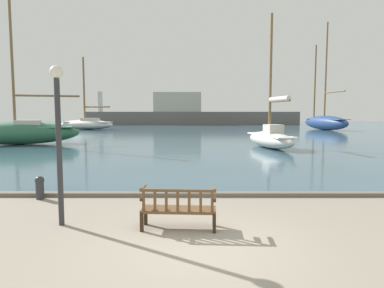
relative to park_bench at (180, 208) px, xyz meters
name	(u,v)px	position (x,y,z in m)	size (l,w,h in m)	color
ground_plane	(200,246)	(0.42, -0.94, -0.47)	(160.00, 160.00, 0.00)	gray
harbor_water	(195,129)	(0.42, 43.06, -0.43)	(100.00, 80.00, 0.08)	#385666
quay_edge_kerb	(198,194)	(0.42, 2.91, -0.41)	(40.00, 0.30, 0.12)	#675F54
park_bench	(180,208)	(0.00, 0.00, 0.00)	(1.63, 0.61, 0.92)	#322113
sailboat_outer_port	(21,132)	(-12.72, 18.47, 0.55)	(8.84, 4.58, 11.00)	#2D6647
sailboat_mid_port	(272,137)	(5.66, 16.14, 0.35)	(2.87, 6.55, 9.02)	silver
sailboat_nearest_port	(88,124)	(-14.53, 40.81, 0.44)	(8.84, 5.18, 10.01)	silver
sailboat_nearest_starboard	(327,121)	(18.56, 39.80, 0.78)	(4.08, 10.01, 14.49)	navy
mooring_bollard	(42,186)	(-4.12, 2.56, -0.09)	(0.26, 0.26, 0.68)	#2D2D33
lamp_post	(60,127)	(-2.63, 0.28, 1.71)	(0.28, 0.28, 3.52)	#2D2D33
far_breakwater	(190,115)	(-0.40, 58.47, 1.51)	(40.40, 2.40, 6.39)	#66605B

